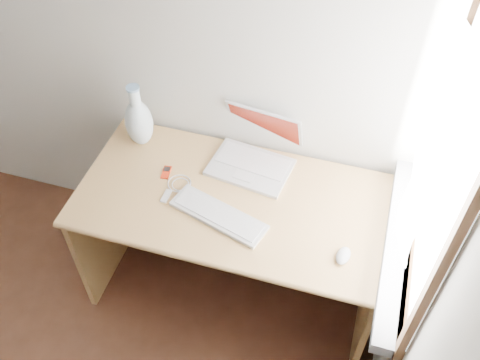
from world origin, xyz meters
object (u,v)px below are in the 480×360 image
(desk, at_px, (239,214))
(vase, at_px, (139,121))
(laptop, at_px, (253,153))
(external_keyboard, at_px, (219,215))

(desk, xyz_separation_m, vase, (-0.53, 0.13, 0.35))
(vase, bearing_deg, laptop, 3.01)
(laptop, height_order, external_keyboard, laptop)
(laptop, bearing_deg, external_keyboard, -90.54)
(desk, relative_size, vase, 4.12)
(desk, distance_m, external_keyboard, 0.30)
(desk, height_order, vase, vase)
(vase, bearing_deg, desk, -14.01)
(external_keyboard, bearing_deg, laptop, 98.18)
(laptop, xyz_separation_m, external_keyboard, (-0.05, -0.36, -0.05))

